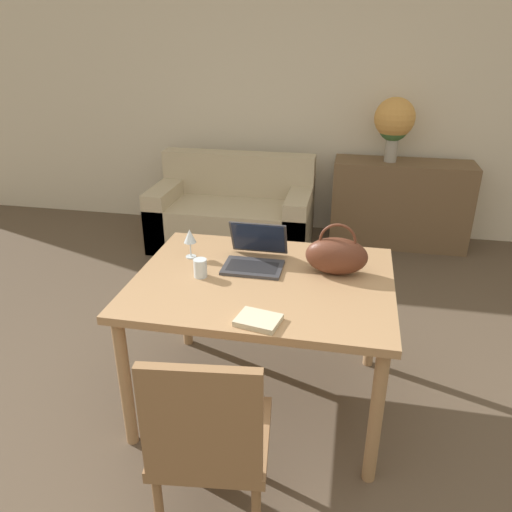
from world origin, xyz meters
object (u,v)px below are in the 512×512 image
(handbag, at_px, (337,255))
(flower_vase, at_px, (394,122))
(chair, at_px, (209,437))
(drinking_glass, at_px, (200,268))
(wine_glass, at_px, (190,237))
(laptop, at_px, (256,253))
(couch, at_px, (233,215))

(handbag, height_order, flower_vase, flower_vase)
(chair, bearing_deg, drinking_glass, 101.66)
(chair, distance_m, wine_glass, 1.13)
(laptop, relative_size, handbag, 1.00)
(wine_glass, xyz_separation_m, handbag, (0.78, -0.04, -0.02))
(chair, height_order, handbag, handbag)
(handbag, bearing_deg, chair, -112.66)
(laptop, xyz_separation_m, wine_glass, (-0.36, 0.00, 0.06))
(laptop, height_order, wine_glass, laptop)
(drinking_glass, xyz_separation_m, wine_glass, (-0.12, 0.21, 0.07))
(drinking_glass, distance_m, flower_vase, 2.67)
(couch, xyz_separation_m, drinking_glass, (0.37, -2.15, 0.51))
(handbag, relative_size, flower_vase, 0.56)
(laptop, distance_m, drinking_glass, 0.32)
(handbag, bearing_deg, couch, 117.42)
(chair, distance_m, couch, 3.01)
(drinking_glass, bearing_deg, chair, -71.54)
(chair, xyz_separation_m, handbag, (0.40, 0.95, 0.35))
(chair, height_order, laptop, laptop)
(drinking_glass, xyz_separation_m, flower_vase, (1.02, 2.44, 0.34))
(chair, bearing_deg, wine_glass, 104.19)
(flower_vase, bearing_deg, couch, -168.32)
(wine_glass, bearing_deg, laptop, -0.59)
(chair, xyz_separation_m, drinking_glass, (-0.26, 0.78, 0.30))
(drinking_glass, height_order, wine_glass, wine_glass)
(laptop, height_order, drinking_glass, laptop)
(laptop, bearing_deg, drinking_glass, -138.90)
(wine_glass, relative_size, handbag, 0.52)
(couch, xyz_separation_m, flower_vase, (1.39, 0.29, 0.86))
(couch, bearing_deg, laptop, -72.64)
(chair, height_order, flower_vase, flower_vase)
(wine_glass, height_order, flower_vase, flower_vase)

